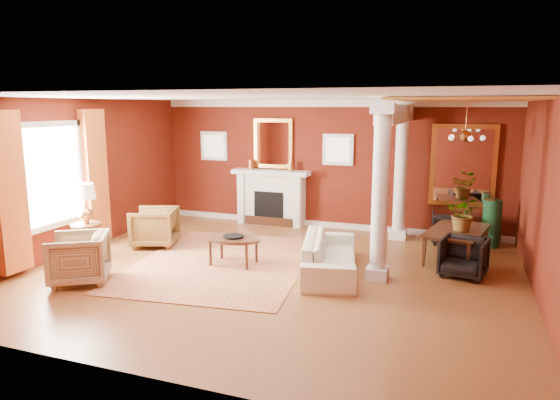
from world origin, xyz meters
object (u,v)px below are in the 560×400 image
at_px(armchair_leopard, 154,225).
at_px(side_table, 85,209).
at_px(dining_table, 459,236).
at_px(coffee_table, 233,240).
at_px(armchair_stripe, 79,256).
at_px(sofa, 330,249).

bearing_deg(armchair_leopard, side_table, -50.40).
height_order(side_table, dining_table, side_table).
relative_size(armchair_leopard, coffee_table, 0.86).
xyz_separation_m(armchair_stripe, coffee_table, (1.91, 1.65, 0.02)).
relative_size(sofa, side_table, 1.54).
xyz_separation_m(sofa, coffee_table, (-1.71, -0.15, 0.03)).
bearing_deg(coffee_table, sofa, 4.94).
distance_m(sofa, armchair_leopard, 3.74).
height_order(armchair_stripe, side_table, side_table).
xyz_separation_m(coffee_table, side_table, (-2.70, -0.55, 0.47)).
relative_size(sofa, armchair_stripe, 2.46).
relative_size(armchair_stripe, dining_table, 0.54).
height_order(coffee_table, dining_table, dining_table).
bearing_deg(side_table, armchair_stripe, -54.32).
xyz_separation_m(armchair_leopard, coffee_table, (2.01, -0.57, 0.03)).
xyz_separation_m(sofa, side_table, (-4.40, -0.70, 0.50)).
height_order(armchair_leopard, side_table, side_table).
distance_m(armchair_leopard, armchair_stripe, 2.22).
height_order(armchair_leopard, coffee_table, armchair_leopard).
height_order(sofa, armchair_leopard, armchair_leopard).
bearing_deg(dining_table, armchair_leopard, 113.30).
xyz_separation_m(coffee_table, dining_table, (3.71, 1.66, -0.00)).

